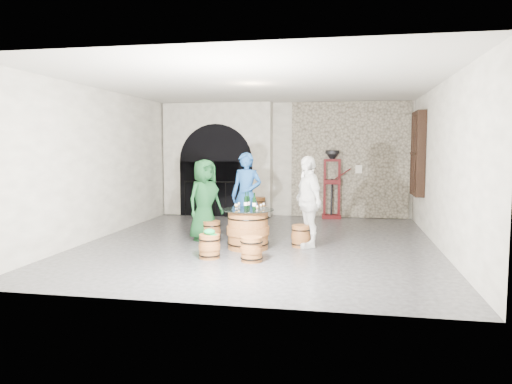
% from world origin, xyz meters
% --- Properties ---
extents(ground, '(8.00, 8.00, 0.00)m').
position_xyz_m(ground, '(0.00, 0.00, 0.00)').
color(ground, '#2D2D30').
rests_on(ground, ground).
extents(wall_back, '(8.00, 0.00, 8.00)m').
position_xyz_m(wall_back, '(0.00, 4.00, 1.60)').
color(wall_back, silver).
rests_on(wall_back, ground).
extents(wall_front, '(8.00, 0.00, 8.00)m').
position_xyz_m(wall_front, '(0.00, -4.00, 1.60)').
color(wall_front, silver).
rests_on(wall_front, ground).
extents(wall_left, '(0.00, 8.00, 8.00)m').
position_xyz_m(wall_left, '(-3.50, 0.00, 1.60)').
color(wall_left, silver).
rests_on(wall_left, ground).
extents(wall_right, '(0.00, 8.00, 8.00)m').
position_xyz_m(wall_right, '(3.50, 0.00, 1.60)').
color(wall_right, silver).
rests_on(wall_right, ground).
extents(ceiling, '(8.00, 8.00, 0.00)m').
position_xyz_m(ceiling, '(0.00, 0.00, 3.20)').
color(ceiling, beige).
rests_on(ceiling, wall_back).
extents(stone_facing_panel, '(3.20, 0.12, 3.18)m').
position_xyz_m(stone_facing_panel, '(1.80, 3.94, 1.60)').
color(stone_facing_panel, tan).
rests_on(stone_facing_panel, ground).
extents(arched_opening, '(3.10, 0.60, 3.19)m').
position_xyz_m(arched_opening, '(-1.90, 3.74, 1.58)').
color(arched_opening, silver).
rests_on(arched_opening, ground).
extents(shuttered_window, '(0.23, 1.10, 2.00)m').
position_xyz_m(shuttered_window, '(3.38, 2.40, 1.80)').
color(shuttered_window, black).
rests_on(shuttered_window, wall_right).
extents(barrel_table, '(1.00, 1.00, 0.77)m').
position_xyz_m(barrel_table, '(-0.13, -0.65, 0.38)').
color(barrel_table, brown).
rests_on(barrel_table, ground).
extents(barrel_stool_left, '(0.39, 0.39, 0.43)m').
position_xyz_m(barrel_stool_left, '(-1.02, -0.09, 0.21)').
color(barrel_stool_left, brown).
rests_on(barrel_stool_left, ground).
extents(barrel_stool_far, '(0.39, 0.39, 0.43)m').
position_xyz_m(barrel_stool_far, '(-0.37, 0.37, 0.21)').
color(barrel_stool_far, brown).
rests_on(barrel_stool_far, ground).
extents(barrel_stool_right, '(0.39, 0.39, 0.43)m').
position_xyz_m(barrel_stool_right, '(0.86, -0.29, 0.21)').
color(barrel_stool_right, brown).
rests_on(barrel_stool_right, ground).
extents(barrel_stool_near_right, '(0.39, 0.39, 0.43)m').
position_xyz_m(barrel_stool_near_right, '(0.14, -1.67, 0.21)').
color(barrel_stool_near_right, brown).
rests_on(barrel_stool_near_right, ground).
extents(barrel_stool_near_left, '(0.39, 0.39, 0.43)m').
position_xyz_m(barrel_stool_near_left, '(-0.63, -1.58, 0.21)').
color(barrel_stool_near_left, brown).
rests_on(barrel_stool_near_left, ground).
extents(green_cap, '(0.25, 0.20, 0.11)m').
position_xyz_m(green_cap, '(-0.63, -1.58, 0.47)').
color(green_cap, '#0B7E37').
rests_on(green_cap, barrel_stool_near_left).
extents(person_green, '(0.91, 0.99, 1.70)m').
position_xyz_m(person_green, '(-1.19, 0.02, 0.85)').
color(person_green, '#113E1B').
rests_on(person_green, ground).
extents(person_blue, '(0.73, 0.54, 1.85)m').
position_xyz_m(person_blue, '(-0.37, 0.38, 0.92)').
color(person_blue, navy).
rests_on(person_blue, ground).
extents(person_white, '(0.87, 1.13, 1.79)m').
position_xyz_m(person_white, '(0.99, -0.24, 0.90)').
color(person_white, white).
rests_on(person_white, ground).
extents(wine_bottle_left, '(0.08, 0.08, 0.32)m').
position_xyz_m(wine_bottle_left, '(-0.17, -0.63, 0.90)').
color(wine_bottle_left, black).
rests_on(wine_bottle_left, barrel_table).
extents(wine_bottle_center, '(0.08, 0.08, 0.32)m').
position_xyz_m(wine_bottle_center, '(0.00, -0.69, 0.90)').
color(wine_bottle_center, black).
rests_on(wine_bottle_center, barrel_table).
extents(wine_bottle_right, '(0.08, 0.08, 0.32)m').
position_xyz_m(wine_bottle_right, '(-0.15, -0.54, 0.90)').
color(wine_bottle_right, black).
rests_on(wine_bottle_right, barrel_table).
extents(tasting_glass_a, '(0.05, 0.05, 0.10)m').
position_xyz_m(tasting_glass_a, '(-0.37, -0.65, 0.82)').
color(tasting_glass_a, '#A46C1F').
rests_on(tasting_glass_a, barrel_table).
extents(tasting_glass_b, '(0.05, 0.05, 0.10)m').
position_xyz_m(tasting_glass_b, '(0.11, -0.58, 0.82)').
color(tasting_glass_b, '#A46C1F').
rests_on(tasting_glass_b, barrel_table).
extents(tasting_glass_c, '(0.05, 0.05, 0.10)m').
position_xyz_m(tasting_glass_c, '(-0.36, -0.39, 0.82)').
color(tasting_glass_c, '#A46C1F').
rests_on(tasting_glass_c, barrel_table).
extents(tasting_glass_d, '(0.05, 0.05, 0.10)m').
position_xyz_m(tasting_glass_d, '(0.13, -0.41, 0.82)').
color(tasting_glass_d, '#A46C1F').
rests_on(tasting_glass_d, barrel_table).
extents(tasting_glass_e, '(0.05, 0.05, 0.10)m').
position_xyz_m(tasting_glass_e, '(0.08, -0.83, 0.82)').
color(tasting_glass_e, '#A46C1F').
rests_on(tasting_glass_e, barrel_table).
extents(tasting_glass_f, '(0.05, 0.05, 0.10)m').
position_xyz_m(tasting_glass_f, '(-0.35, -0.64, 0.82)').
color(tasting_glass_f, '#A46C1F').
rests_on(tasting_glass_f, barrel_table).
extents(side_barrel, '(0.43, 0.43, 0.58)m').
position_xyz_m(side_barrel, '(-0.67, 3.38, 0.29)').
color(side_barrel, brown).
rests_on(side_barrel, ground).
extents(corking_press, '(0.78, 0.45, 1.86)m').
position_xyz_m(corking_press, '(1.33, 3.70, 1.08)').
color(corking_press, '#540E10').
rests_on(corking_press, ground).
extents(control_box, '(0.18, 0.10, 0.22)m').
position_xyz_m(control_box, '(2.05, 3.86, 1.35)').
color(control_box, silver).
rests_on(control_box, wall_back).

